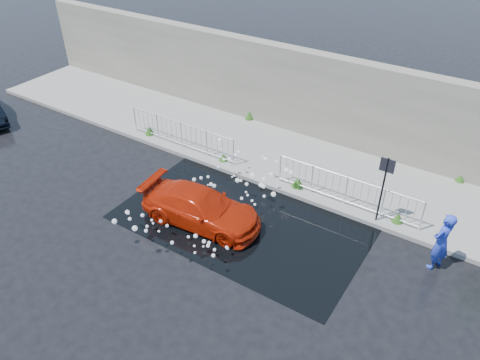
% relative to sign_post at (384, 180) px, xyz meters
% --- Properties ---
extents(ground, '(90.00, 90.00, 0.00)m').
position_rel_sign_post_xyz_m(ground, '(-4.20, -3.10, -1.72)').
color(ground, black).
rests_on(ground, ground).
extents(pavement, '(30.00, 4.00, 0.15)m').
position_rel_sign_post_xyz_m(pavement, '(-4.20, 1.90, -1.65)').
color(pavement, slate).
rests_on(pavement, ground).
extents(curb, '(30.00, 0.25, 0.16)m').
position_rel_sign_post_xyz_m(curb, '(-4.20, -0.10, -1.64)').
color(curb, slate).
rests_on(curb, ground).
extents(retaining_wall, '(30.00, 0.60, 3.50)m').
position_rel_sign_post_xyz_m(retaining_wall, '(-4.20, 4.10, 0.18)').
color(retaining_wall, '#666256').
rests_on(retaining_wall, pavement).
extents(puddle, '(8.00, 5.00, 0.01)m').
position_rel_sign_post_xyz_m(puddle, '(-3.70, -2.10, -1.72)').
color(puddle, black).
rests_on(puddle, ground).
extents(sign_post, '(0.45, 0.06, 2.50)m').
position_rel_sign_post_xyz_m(sign_post, '(0.00, 0.00, 0.00)').
color(sign_post, black).
rests_on(sign_post, ground).
extents(railing_left, '(5.05, 0.05, 1.10)m').
position_rel_sign_post_xyz_m(railing_left, '(-8.20, 0.25, -0.99)').
color(railing_left, silver).
rests_on(railing_left, pavement).
extents(railing_right, '(5.05, 0.05, 1.10)m').
position_rel_sign_post_xyz_m(railing_right, '(-1.20, 0.25, -0.99)').
color(railing_right, silver).
rests_on(railing_right, pavement).
extents(weeds, '(12.17, 3.93, 0.39)m').
position_rel_sign_post_xyz_m(weeds, '(-4.70, 1.37, -1.40)').
color(weeds, '#1E4412').
rests_on(weeds, pavement).
extents(water_spray, '(3.59, 5.66, 1.07)m').
position_rel_sign_post_xyz_m(water_spray, '(-4.65, -2.13, -1.03)').
color(water_spray, white).
rests_on(water_spray, ground).
extents(red_car, '(4.14, 2.00, 1.16)m').
position_rel_sign_post_xyz_m(red_car, '(-4.79, -2.99, -1.14)').
color(red_car, '#B01D07').
rests_on(red_car, ground).
extents(person, '(0.69, 0.82, 1.90)m').
position_rel_sign_post_xyz_m(person, '(2.09, -0.93, -0.77)').
color(person, '#263ABF').
rests_on(person, ground).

